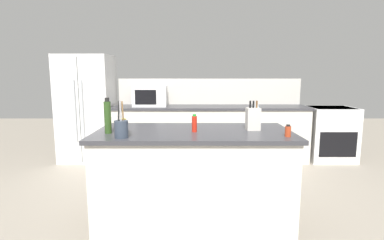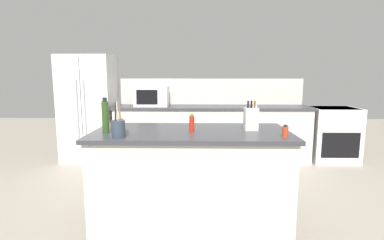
{
  "view_description": "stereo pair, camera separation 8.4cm",
  "coord_description": "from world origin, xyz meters",
  "px_view_note": "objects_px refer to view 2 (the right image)",
  "views": [
    {
      "loc": [
        -0.02,
        -2.88,
        1.5
      ],
      "look_at": [
        0.0,
        0.35,
        0.99
      ],
      "focal_mm": 28.0,
      "sensor_mm": 36.0,
      "label": 1
    },
    {
      "loc": [
        0.07,
        -2.87,
        1.5
      ],
      "look_at": [
        0.0,
        0.35,
        0.99
      ],
      "focal_mm": 28.0,
      "sensor_mm": 36.0,
      "label": 2
    }
  ],
  "objects_px": {
    "utensil_crock": "(118,128)",
    "range_oven": "(332,134)",
    "knife_block": "(251,119)",
    "hot_sauce_bottle": "(192,124)",
    "honey_jar": "(121,126)",
    "spice_jar_paprika": "(285,131)",
    "microwave": "(152,96)",
    "refrigerator": "(89,108)",
    "olive_oil_bottle": "(105,116)",
    "dish_soap_bottle": "(255,116)"
  },
  "relations": [
    {
      "from": "utensil_crock",
      "to": "range_oven",
      "type": "bearing_deg",
      "value": 40.08
    },
    {
      "from": "refrigerator",
      "to": "honey_jar",
      "type": "distance_m",
      "value": 2.65
    },
    {
      "from": "spice_jar_paprika",
      "to": "hot_sauce_bottle",
      "type": "bearing_deg",
      "value": 165.14
    },
    {
      "from": "olive_oil_bottle",
      "to": "dish_soap_bottle",
      "type": "xyz_separation_m",
      "value": [
        1.46,
        0.37,
        -0.05
      ]
    },
    {
      "from": "microwave",
      "to": "hot_sauce_bottle",
      "type": "distance_m",
      "value": 2.38
    },
    {
      "from": "range_oven",
      "to": "microwave",
      "type": "xyz_separation_m",
      "value": [
        -3.09,
        0.0,
        0.64
      ]
    },
    {
      "from": "microwave",
      "to": "utensil_crock",
      "type": "distance_m",
      "value": 2.53
    },
    {
      "from": "microwave",
      "to": "utensil_crock",
      "type": "height_order",
      "value": "microwave"
    },
    {
      "from": "microwave",
      "to": "hot_sauce_bottle",
      "type": "xyz_separation_m",
      "value": [
        0.73,
        -2.26,
        -0.09
      ]
    },
    {
      "from": "range_oven",
      "to": "knife_block",
      "type": "xyz_separation_m",
      "value": [
        -1.78,
        -2.17,
        0.59
      ]
    },
    {
      "from": "refrigerator",
      "to": "hot_sauce_bottle",
      "type": "xyz_separation_m",
      "value": [
        1.83,
        -2.31,
        0.12
      ]
    },
    {
      "from": "utensil_crock",
      "to": "knife_block",
      "type": "bearing_deg",
      "value": 16.3
    },
    {
      "from": "microwave",
      "to": "knife_block",
      "type": "xyz_separation_m",
      "value": [
        1.31,
        -2.17,
        -0.06
      ]
    },
    {
      "from": "utensil_crock",
      "to": "refrigerator",
      "type": "bearing_deg",
      "value": 114.86
    },
    {
      "from": "knife_block",
      "to": "hot_sauce_bottle",
      "type": "bearing_deg",
      "value": -175.42
    },
    {
      "from": "hot_sauce_bottle",
      "to": "honey_jar",
      "type": "relative_size",
      "value": 1.22
    },
    {
      "from": "hot_sauce_bottle",
      "to": "utensil_crock",
      "type": "bearing_deg",
      "value": -157.82
    },
    {
      "from": "spice_jar_paprika",
      "to": "honey_jar",
      "type": "relative_size",
      "value": 0.78
    },
    {
      "from": "refrigerator",
      "to": "dish_soap_bottle",
      "type": "xyz_separation_m",
      "value": [
        2.48,
        -2.01,
        0.15
      ]
    },
    {
      "from": "honey_jar",
      "to": "olive_oil_bottle",
      "type": "bearing_deg",
      "value": 179.58
    },
    {
      "from": "hot_sauce_bottle",
      "to": "spice_jar_paprika",
      "type": "distance_m",
      "value": 0.85
    },
    {
      "from": "knife_block",
      "to": "utensil_crock",
      "type": "xyz_separation_m",
      "value": [
        -1.21,
        -0.36,
        -0.03
      ]
    },
    {
      "from": "range_oven",
      "to": "microwave",
      "type": "bearing_deg",
      "value": 180.0
    },
    {
      "from": "dish_soap_bottle",
      "to": "range_oven",
      "type": "bearing_deg",
      "value": 48.91
    },
    {
      "from": "olive_oil_bottle",
      "to": "utensil_crock",
      "type": "bearing_deg",
      "value": -48.9
    },
    {
      "from": "spice_jar_paprika",
      "to": "honey_jar",
      "type": "bearing_deg",
      "value": 174.18
    },
    {
      "from": "range_oven",
      "to": "hot_sauce_bottle",
      "type": "bearing_deg",
      "value": -136.22
    },
    {
      "from": "spice_jar_paprika",
      "to": "olive_oil_bottle",
      "type": "bearing_deg",
      "value": 174.65
    },
    {
      "from": "range_oven",
      "to": "spice_jar_paprika",
      "type": "xyz_separation_m",
      "value": [
        -1.54,
        -2.48,
        0.52
      ]
    },
    {
      "from": "microwave",
      "to": "dish_soap_bottle",
      "type": "height_order",
      "value": "microwave"
    },
    {
      "from": "knife_block",
      "to": "olive_oil_bottle",
      "type": "bearing_deg",
      "value": -178.15
    },
    {
      "from": "microwave",
      "to": "knife_block",
      "type": "bearing_deg",
      "value": -58.86
    },
    {
      "from": "microwave",
      "to": "honey_jar",
      "type": "relative_size",
      "value": 4.03
    },
    {
      "from": "refrigerator",
      "to": "hot_sauce_bottle",
      "type": "relative_size",
      "value": 10.61
    },
    {
      "from": "spice_jar_paprika",
      "to": "honey_jar",
      "type": "xyz_separation_m",
      "value": [
        -1.49,
        0.15,
        0.02
      ]
    },
    {
      "from": "range_oven",
      "to": "spice_jar_paprika",
      "type": "bearing_deg",
      "value": -121.76
    },
    {
      "from": "range_oven",
      "to": "dish_soap_bottle",
      "type": "distance_m",
      "value": 2.67
    },
    {
      "from": "honey_jar",
      "to": "refrigerator",
      "type": "bearing_deg",
      "value": 116.07
    },
    {
      "from": "refrigerator",
      "to": "olive_oil_bottle",
      "type": "bearing_deg",
      "value": -66.72
    },
    {
      "from": "knife_block",
      "to": "dish_soap_bottle",
      "type": "distance_m",
      "value": 0.22
    },
    {
      "from": "knife_block",
      "to": "utensil_crock",
      "type": "bearing_deg",
      "value": -168.51
    },
    {
      "from": "olive_oil_bottle",
      "to": "microwave",
      "type": "bearing_deg",
      "value": 88.18
    },
    {
      "from": "knife_block",
      "to": "honey_jar",
      "type": "bearing_deg",
      "value": -177.35
    },
    {
      "from": "spice_jar_paprika",
      "to": "dish_soap_bottle",
      "type": "relative_size",
      "value": 0.47
    },
    {
      "from": "olive_oil_bottle",
      "to": "hot_sauce_bottle",
      "type": "bearing_deg",
      "value": 4.69
    },
    {
      "from": "microwave",
      "to": "olive_oil_bottle",
      "type": "bearing_deg",
      "value": -91.82
    },
    {
      "from": "hot_sauce_bottle",
      "to": "knife_block",
      "type": "bearing_deg",
      "value": 9.39
    },
    {
      "from": "range_oven",
      "to": "dish_soap_bottle",
      "type": "height_order",
      "value": "dish_soap_bottle"
    },
    {
      "from": "refrigerator",
      "to": "honey_jar",
      "type": "bearing_deg",
      "value": -63.93
    },
    {
      "from": "microwave",
      "to": "spice_jar_paprika",
      "type": "bearing_deg",
      "value": -57.9
    }
  ]
}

